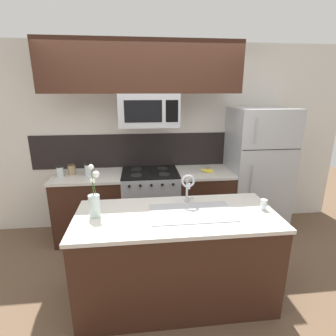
% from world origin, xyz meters
% --- Properties ---
extents(ground_plane, '(10.00, 10.00, 0.00)m').
position_xyz_m(ground_plane, '(0.00, 0.00, 0.00)').
color(ground_plane, brown).
extents(rear_partition, '(5.20, 0.10, 2.60)m').
position_xyz_m(rear_partition, '(0.30, 1.28, 1.30)').
color(rear_partition, silver).
rests_on(rear_partition, ground).
extents(splash_band, '(3.27, 0.01, 0.48)m').
position_xyz_m(splash_band, '(0.00, 1.22, 1.15)').
color(splash_band, black).
rests_on(splash_band, rear_partition).
extents(back_counter_left, '(0.91, 0.65, 0.91)m').
position_xyz_m(back_counter_left, '(-0.82, 0.90, 0.46)').
color(back_counter_left, '#381E14').
rests_on(back_counter_left, ground).
extents(back_counter_right, '(0.77, 0.65, 0.91)m').
position_xyz_m(back_counter_right, '(0.75, 0.90, 0.46)').
color(back_counter_right, '#381E14').
rests_on(back_counter_right, ground).
extents(stove_range, '(0.76, 0.64, 0.93)m').
position_xyz_m(stove_range, '(0.00, 0.90, 0.46)').
color(stove_range, '#A8AAAF').
rests_on(stove_range, ground).
extents(microwave, '(0.74, 0.40, 0.40)m').
position_xyz_m(microwave, '(0.00, 0.88, 1.74)').
color(microwave, '#A8AAAF').
extents(upper_cabinet_band, '(2.38, 0.34, 0.60)m').
position_xyz_m(upper_cabinet_band, '(-0.07, 0.85, 2.25)').
color(upper_cabinet_band, '#381E14').
extents(refrigerator, '(0.80, 0.74, 1.76)m').
position_xyz_m(refrigerator, '(1.52, 0.92, 0.88)').
color(refrigerator, '#A8AAAF').
rests_on(refrigerator, ground).
extents(storage_jar_tall, '(0.09, 0.09, 0.14)m').
position_xyz_m(storage_jar_tall, '(-1.16, 0.88, 0.98)').
color(storage_jar_tall, silver).
rests_on(storage_jar_tall, back_counter_left).
extents(storage_jar_medium, '(0.10, 0.10, 0.14)m').
position_xyz_m(storage_jar_medium, '(-1.03, 0.94, 0.98)').
color(storage_jar_medium, '#997F5B').
rests_on(storage_jar_medium, back_counter_left).
extents(storage_jar_short, '(0.09, 0.09, 0.16)m').
position_xyz_m(storage_jar_short, '(-0.80, 0.87, 0.99)').
color(storage_jar_short, silver).
rests_on(storage_jar_short, back_counter_left).
extents(banana_bunch, '(0.19, 0.12, 0.08)m').
position_xyz_m(banana_bunch, '(0.78, 0.84, 0.93)').
color(banana_bunch, yellow).
rests_on(banana_bunch, back_counter_right).
extents(island_counter, '(1.84, 0.80, 0.91)m').
position_xyz_m(island_counter, '(0.18, -0.35, 0.46)').
color(island_counter, '#381E14').
rests_on(island_counter, ground).
extents(kitchen_sink, '(0.76, 0.42, 0.16)m').
position_xyz_m(kitchen_sink, '(0.32, -0.35, 0.84)').
color(kitchen_sink, '#ADAFB5').
rests_on(kitchen_sink, island_counter).
extents(sink_faucet, '(0.14, 0.14, 0.31)m').
position_xyz_m(sink_faucet, '(0.32, -0.14, 1.11)').
color(sink_faucet, '#B7BABF').
rests_on(sink_faucet, island_counter).
extents(spare_glass, '(0.06, 0.06, 0.10)m').
position_xyz_m(spare_glass, '(1.01, -0.35, 0.96)').
color(spare_glass, silver).
rests_on(spare_glass, island_counter).
extents(flower_vase, '(0.11, 0.18, 0.45)m').
position_xyz_m(flower_vase, '(-0.54, -0.30, 1.04)').
color(flower_vase, silver).
rests_on(flower_vase, island_counter).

